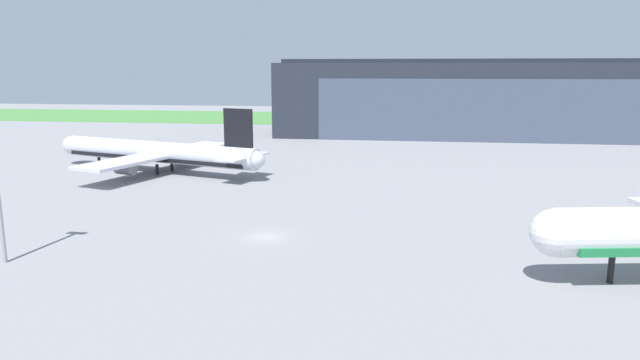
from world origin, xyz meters
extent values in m
plane|color=gray|center=(0.00, 0.00, 0.00)|extent=(440.00, 440.00, 0.00)
cube|color=#4A863E|center=(0.00, 155.18, 0.04)|extent=(440.00, 56.00, 0.08)
cube|color=#232833|center=(33.98, 106.59, 10.15)|extent=(107.36, 34.06, 20.30)
cube|color=#424C60|center=(33.98, 89.41, 8.12)|extent=(81.59, 0.30, 16.24)
cube|color=#232833|center=(33.98, 106.59, 20.90)|extent=(107.36, 8.17, 1.20)
sphere|color=white|center=(28.62, -10.28, 4.74)|extent=(4.20, 4.20, 4.20)
cylinder|color=black|center=(33.98, -9.32, 1.28)|extent=(0.56, 0.56, 2.55)
cylinder|color=silver|center=(-29.38, 37.10, 3.80)|extent=(42.12, 16.34, 3.84)
sphere|color=silver|center=(-49.87, 43.44, 3.80)|extent=(3.69, 3.69, 3.69)
sphere|color=silver|center=(-8.89, 30.77, 3.80)|extent=(3.00, 3.00, 3.00)
cube|color=black|center=(-29.38, 37.10, 2.74)|extent=(38.85, 15.36, 0.67)
cube|color=black|center=(-12.16, 31.78, 8.98)|extent=(5.45, 2.03, 6.53)
cube|color=silver|center=(-10.49, 34.29, 4.18)|extent=(5.28, 6.28, 0.28)
cube|color=silver|center=(-12.20, 28.76, 4.18)|extent=(5.28, 6.28, 0.28)
cube|color=silver|center=(-25.80, 45.76, 3.31)|extent=(11.44, 17.83, 0.56)
cube|color=silver|center=(-31.31, 27.94, 3.31)|extent=(11.44, 17.83, 0.56)
cylinder|color=gray|center=(-26.96, 44.73, 1.96)|extent=(4.11, 3.10, 2.11)
cylinder|color=gray|center=(-31.69, 29.44, 1.96)|extent=(4.11, 3.10, 2.11)
cylinder|color=black|center=(-43.31, 41.41, 0.94)|extent=(0.56, 0.56, 1.87)
cylinder|color=black|center=(-27.14, 38.52, 0.94)|extent=(0.56, 0.56, 1.87)
cylinder|color=black|center=(-28.33, 34.67, 0.94)|extent=(0.56, 0.56, 1.87)
camera|label=1|loc=(15.02, -60.41, 18.92)|focal=31.71mm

